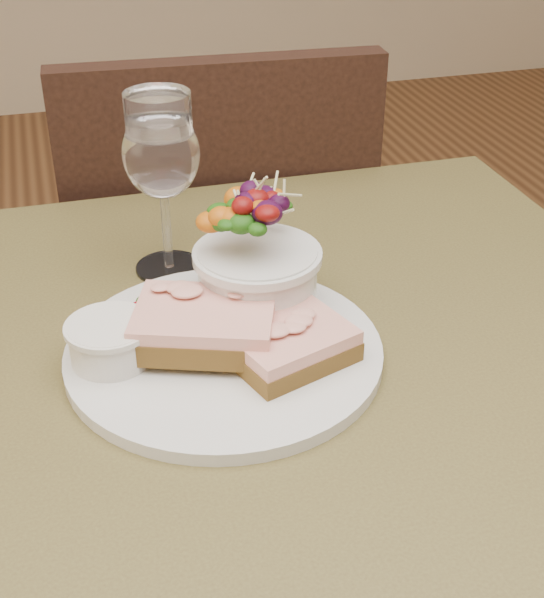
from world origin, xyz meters
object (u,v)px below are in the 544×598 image
object	(u,v)px
sandwich_back	(205,324)
ramekin	(110,340)
cafe_table	(273,460)
chair_far	(215,377)
wine_glass	(161,159)
dinner_plate	(224,352)
salad_bowl	(257,252)
sandwich_front	(291,345)

from	to	relation	value
sandwich_back	ramekin	world-z (taller)	sandwich_back
cafe_table	chair_far	size ratio (longest dim) A/B	0.89
chair_far	wine_glass	size ratio (longest dim) A/B	5.14
dinner_plate	salad_bowl	xyz separation A→B (m)	(0.05, 0.05, 0.07)
ramekin	salad_bowl	size ratio (longest dim) A/B	0.55
ramekin	salad_bowl	world-z (taller)	salad_bowl
dinner_plate	wine_glass	xyz separation A→B (m)	(-0.02, 0.17, 0.12)
ramekin	wine_glass	size ratio (longest dim) A/B	0.40
cafe_table	ramekin	xyz separation A→B (m)	(-0.13, 0.04, 0.13)
sandwich_front	ramekin	distance (m)	0.15
sandwich_front	wine_glass	size ratio (longest dim) A/B	0.68
dinner_plate	ramekin	distance (m)	0.10
salad_bowl	wine_glass	size ratio (longest dim) A/B	0.73
cafe_table	salad_bowl	size ratio (longest dim) A/B	6.30
wine_glass	cafe_table	bearing A→B (deg)	-74.62
cafe_table	salad_bowl	bearing A→B (deg)	83.64
chair_far	sandwich_back	size ratio (longest dim) A/B	6.24
chair_far	dinner_plate	size ratio (longest dim) A/B	3.22
cafe_table	chair_far	world-z (taller)	chair_far
chair_far	wine_glass	distance (m)	0.71
chair_far	salad_bowl	bearing A→B (deg)	87.58
sandwich_front	sandwich_back	distance (m)	0.08
cafe_table	dinner_plate	size ratio (longest dim) A/B	2.86
chair_far	salad_bowl	world-z (taller)	chair_far
chair_far	sandwich_front	distance (m)	0.77
sandwich_back	ramekin	xyz separation A→B (m)	(-0.08, 0.01, -0.00)
dinner_plate	wine_glass	world-z (taller)	wine_glass
sandwich_front	sandwich_back	xyz separation A→B (m)	(-0.07, 0.04, 0.01)
ramekin	chair_far	bearing A→B (deg)	70.84
sandwich_front	wine_glass	distance (m)	0.24
dinner_plate	cafe_table	bearing A→B (deg)	-42.55
sandwich_front	sandwich_back	size ratio (longest dim) A/B	0.82
dinner_plate	sandwich_front	xyz separation A→B (m)	(0.05, -0.03, 0.02)
cafe_table	ramekin	world-z (taller)	ramekin
sandwich_back	wine_glass	world-z (taller)	wine_glass
sandwich_back	dinner_plate	bearing A→B (deg)	11.42
cafe_table	wine_glass	size ratio (longest dim) A/B	4.57
sandwich_front	ramekin	xyz separation A→B (m)	(-0.15, 0.04, 0.01)
sandwich_front	wine_glass	xyz separation A→B (m)	(-0.07, 0.20, 0.10)
chair_far	sandwich_front	world-z (taller)	chair_far
sandwich_front	ramekin	bearing A→B (deg)	145.10
cafe_table	dinner_plate	bearing A→B (deg)	137.45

